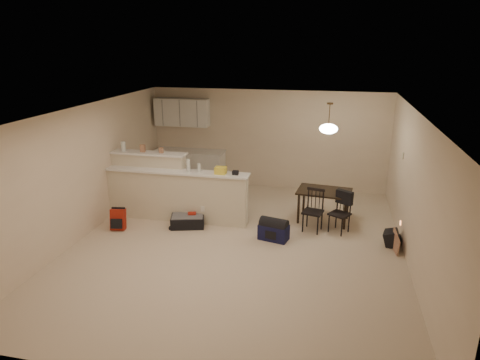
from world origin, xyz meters
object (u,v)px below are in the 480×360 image
(pendant_lamp, at_px, (328,128))
(black_daypack, at_px, (392,238))
(dining_chair_near, at_px, (313,211))
(suitcase, at_px, (188,221))
(red_backpack, at_px, (118,219))
(dining_chair_far, at_px, (340,213))
(navy_duffel, at_px, (274,232))
(dining_table, at_px, (324,194))

(pendant_lamp, relative_size, black_daypack, 1.91)
(dining_chair_near, bearing_deg, pendant_lamp, 83.87)
(suitcase, bearing_deg, dining_chair_near, -7.87)
(suitcase, distance_m, red_backpack, 1.39)
(dining_chair_far, bearing_deg, navy_duffel, -122.92)
(dining_chair_near, height_order, red_backpack, dining_chair_near)
(dining_chair_near, xyz_separation_m, red_backpack, (-3.83, -0.76, -0.22))
(dining_chair_far, distance_m, red_backpack, 4.43)
(dining_table, distance_m, pendant_lamp, 1.39)
(dining_chair_near, distance_m, suitcase, 2.55)
(pendant_lamp, bearing_deg, navy_duffel, -128.76)
(black_daypack, bearing_deg, suitcase, 103.01)
(pendant_lamp, xyz_separation_m, dining_chair_far, (0.33, -0.50, -1.58))
(navy_duffel, bearing_deg, black_daypack, 19.65)
(pendant_lamp, bearing_deg, dining_table, 180.00)
(navy_duffel, bearing_deg, suitcase, -173.40)
(navy_duffel, distance_m, black_daypack, 2.19)
(red_backpack, relative_size, black_daypack, 1.31)
(dining_chair_far, bearing_deg, red_backpack, -138.93)
(dining_table, height_order, dining_chair_far, dining_chair_far)
(suitcase, bearing_deg, black_daypack, -15.49)
(suitcase, relative_size, black_daypack, 2.06)
(dining_chair_near, distance_m, black_daypack, 1.55)
(red_backpack, bearing_deg, pendant_lamp, 9.06)
(dining_table, bearing_deg, dining_chair_near, -102.92)
(dining_table, height_order, navy_duffel, dining_table)
(pendant_lamp, bearing_deg, dining_chair_far, -57.09)
(red_backpack, bearing_deg, dining_table, 9.06)
(suitcase, height_order, navy_duffel, navy_duffel)
(dining_chair_near, xyz_separation_m, dining_chair_far, (0.52, 0.05, -0.02))
(dining_chair_near, relative_size, red_backpack, 2.03)
(dining_chair_near, relative_size, navy_duffel, 1.56)
(navy_duffel, bearing_deg, dining_table, 64.96)
(suitcase, height_order, black_daypack, black_daypack)
(dining_table, bearing_deg, suitcase, -155.35)
(pendant_lamp, xyz_separation_m, red_backpack, (-4.03, -1.31, -1.78))
(navy_duffel, bearing_deg, dining_chair_near, 52.57)
(dining_chair_far, distance_m, navy_duffel, 1.39)
(suitcase, xyz_separation_m, navy_duffel, (1.81, -0.23, 0.04))
(suitcase, height_order, red_backpack, red_backpack)
(suitcase, bearing_deg, pendant_lamp, 2.63)
(dining_table, bearing_deg, dining_chair_far, -50.56)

